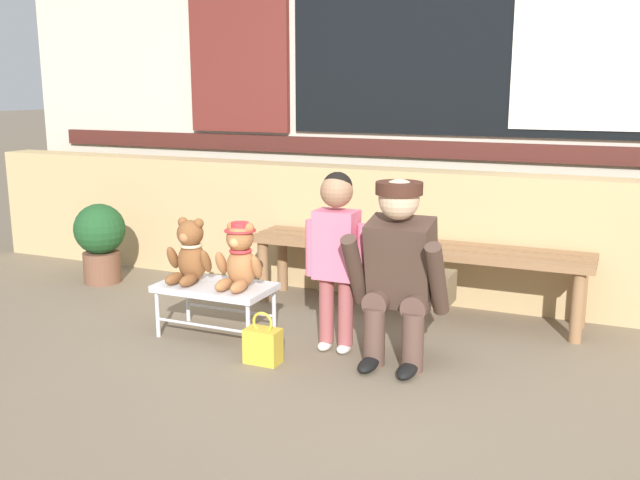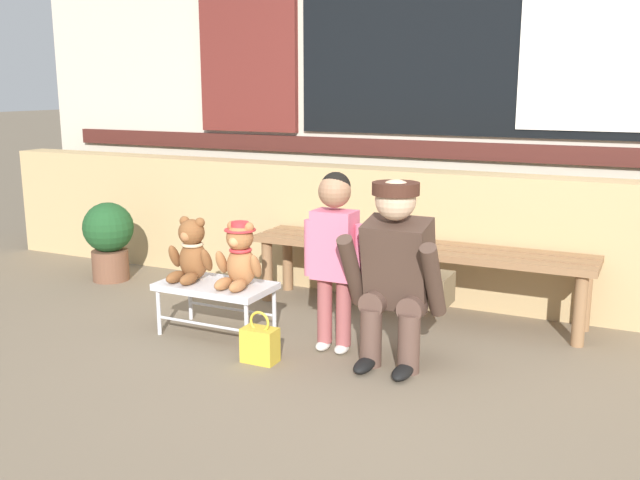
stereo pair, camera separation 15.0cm
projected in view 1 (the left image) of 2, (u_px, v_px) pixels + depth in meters
ground_plane at (359, 376)px, 3.48m from camera, size 60.00×60.00×0.00m
brick_low_wall at (436, 236)px, 4.66m from camera, size 7.22×0.25×0.85m
shop_facade at (464, 10)px, 4.82m from camera, size 7.37×0.26×3.77m
wooden_bench_long at (414, 255)px, 4.37m from camera, size 2.10×0.40×0.44m
small_display_bench at (215, 290)px, 4.00m from camera, size 0.64×0.36×0.30m
teddy_bear_plain at (190, 253)px, 4.02m from camera, size 0.28×0.26×0.36m
teddy_bear_with_hat at (240, 257)px, 3.89m from camera, size 0.28×0.27×0.36m
child_standing at (336, 242)px, 3.70m from camera, size 0.35×0.18×0.96m
adult_crouching at (402, 271)px, 3.56m from camera, size 0.50×0.49×0.95m
handbag_on_ground at (263, 345)px, 3.63m from camera, size 0.18×0.11×0.27m
potted_plant at (100, 238)px, 5.07m from camera, size 0.36×0.36×0.57m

